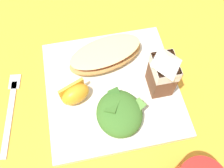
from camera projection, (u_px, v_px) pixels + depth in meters
ground at (112, 90)px, 0.54m from camera, size 3.00×3.00×0.00m
white_plate at (112, 88)px, 0.53m from camera, size 0.28×0.28×0.02m
cheesy_pizza_bread at (107, 55)px, 0.54m from camera, size 0.12×0.18×0.04m
green_salad_pile at (120, 113)px, 0.48m from camera, size 0.10×0.10×0.04m
milk_carton at (163, 72)px, 0.47m from camera, size 0.06×0.05×0.11m
orange_wedge_front at (75, 94)px, 0.50m from camera, size 0.06×0.07×0.04m
metal_fork at (11, 106)px, 0.52m from camera, size 0.19×0.05×0.01m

